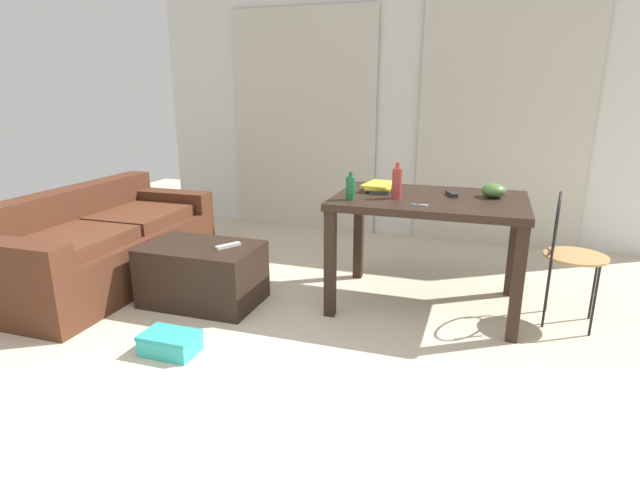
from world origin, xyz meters
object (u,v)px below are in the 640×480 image
object	(u,v)px
book_stack	(380,187)
bottle_far	(397,183)
tv_remote_on_table	(452,194)
couch	(102,246)
bowl	(494,190)
craft_table	(429,212)
coffee_table	(203,274)
scissors	(418,205)
shoebox	(170,343)
wire_chair	(566,243)
bottle_near	(350,188)
tv_remote_primary	(228,246)

from	to	relation	value
book_stack	bottle_far	bearing A→B (deg)	-53.92
tv_remote_on_table	couch	bearing A→B (deg)	166.49
bottle_far	bowl	size ratio (longest dim) A/B	1.49
craft_table	bowl	world-z (taller)	bowl
couch	book_stack	bearing A→B (deg)	12.28
coffee_table	bottle_far	bearing A→B (deg)	14.94
bowl	scissors	bearing A→B (deg)	-139.01
bowl	shoebox	size ratio (longest dim) A/B	0.50
book_stack	scissors	size ratio (longest dim) A/B	2.88
book_stack	tv_remote_on_table	bearing A→B (deg)	-2.02
wire_chair	bottle_near	size ratio (longest dim) A/B	4.73
tv_remote_primary	book_stack	bearing A→B (deg)	61.37
craft_table	shoebox	bearing A→B (deg)	-138.12
couch	coffee_table	world-z (taller)	couch
book_stack	tv_remote_primary	world-z (taller)	book_stack
couch	bottle_far	xyz separation A→B (m)	(2.30, 0.24, 0.60)
book_stack	shoebox	bearing A→B (deg)	-126.24
craft_table	bowl	xyz separation A→B (m)	(0.41, 0.12, 0.15)
bottle_far	shoebox	size ratio (longest dim) A/B	0.74
bowl	craft_table	bearing A→B (deg)	-163.05
coffee_table	wire_chair	xyz separation A→B (m)	(2.41, 0.47, 0.33)
bottle_far	shoebox	bearing A→B (deg)	-135.98
tv_remote_on_table	scissors	distance (m)	0.40
craft_table	bottle_near	size ratio (longest dim) A/B	6.88
couch	wire_chair	world-z (taller)	wire_chair
couch	bottle_near	world-z (taller)	bottle_near
craft_table	shoebox	size ratio (longest dim) A/B	3.91
coffee_table	tv_remote_on_table	world-z (taller)	tv_remote_on_table
craft_table	wire_chair	bearing A→B (deg)	0.04
tv_remote_on_table	tv_remote_primary	xyz separation A→B (m)	(-1.47, -0.53, -0.36)
couch	bowl	size ratio (longest dim) A/B	11.77
bowl	tv_remote_on_table	world-z (taller)	bowl
bottle_far	bowl	bearing A→B (deg)	20.88
bottle_near	book_stack	world-z (taller)	bottle_near
tv_remote_on_table	tv_remote_primary	bearing A→B (deg)	176.74
wire_chair	book_stack	size ratio (longest dim) A/B	2.85
tv_remote_on_table	tv_remote_primary	world-z (taller)	tv_remote_on_table
tv_remote_primary	craft_table	bearing A→B (deg)	49.75
coffee_table	bottle_near	world-z (taller)	bottle_near
craft_table	scissors	size ratio (longest dim) A/B	11.95
bottle_near	tv_remote_on_table	world-z (taller)	bottle_near
wire_chair	scissors	size ratio (longest dim) A/B	8.21
bottle_near	shoebox	size ratio (longest dim) A/B	0.57
tv_remote_primary	shoebox	size ratio (longest dim) A/B	0.57
bottle_near	bowl	distance (m)	0.98
craft_table	book_stack	size ratio (longest dim) A/B	4.15
bottle_far	tv_remote_primary	size ratio (longest dim) A/B	1.29
tv_remote_on_table	shoebox	xyz separation A→B (m)	(-1.46, -1.28, -0.74)
shoebox	tv_remote_on_table	bearing A→B (deg)	41.26
coffee_table	bowl	distance (m)	2.12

